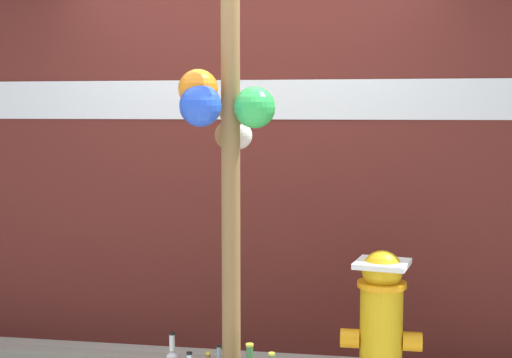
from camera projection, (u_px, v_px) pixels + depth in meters
name	position (u px, v px, depth m)	size (l,w,h in m)	color
building_wall	(251.00, 81.00, 4.86)	(10.00, 0.21, 3.67)	#561E19
memorial_post	(227.00, 85.00, 3.77)	(0.59, 0.49, 3.01)	olive
fire_hydrant	(381.00, 324.00, 4.02)	(0.45, 0.33, 0.87)	gold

